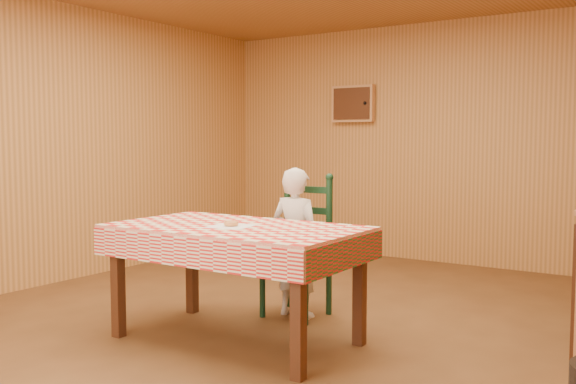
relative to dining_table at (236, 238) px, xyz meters
The scene contains 7 objects.
ground 0.80m from the dining_table, 89.16° to the left, with size 6.00×6.00×0.00m, color brown.
cabin_walls 1.48m from the dining_table, 89.78° to the left, with size 5.10×6.05×2.65m.
dining_table is the anchor object (origin of this frame).
ladder_chair 0.81m from the dining_table, 90.00° to the left, with size 0.44×0.40×1.08m.
seated_child 0.74m from the dining_table, 90.00° to the left, with size 0.41×0.27×1.12m, color silver.
napkin 0.10m from the dining_table, 90.00° to the right, with size 0.26×0.26×0.00m, color white.
donut 0.11m from the dining_table, 90.00° to the right, with size 0.10×0.10×0.03m, color #D38A4C.
Camera 1 is at (2.57, -3.70, 1.32)m, focal length 40.00 mm.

